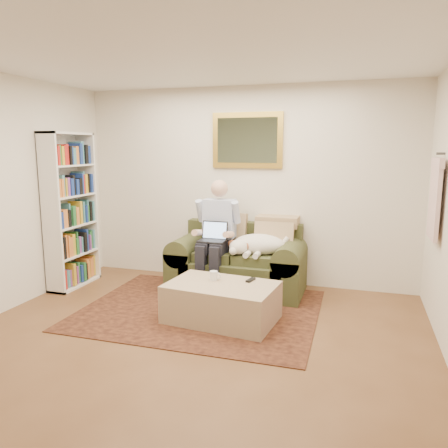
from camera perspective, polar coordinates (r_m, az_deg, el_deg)
The scene contains 12 objects.
room_shell at distance 3.84m, azimuth -5.41°, elevation 2.30°, with size 4.51×5.00×2.61m.
rug at distance 5.03m, azimuth -3.10°, elevation -11.07°, with size 2.59×2.07×0.01m, color black.
sofa at distance 5.60m, azimuth 1.79°, elevation -5.78°, with size 1.67×0.85×1.00m.
seated_man at distance 5.43m, azimuth -1.17°, elevation -1.77°, with size 0.55×0.79×1.41m, color #8C9CD8, non-canonical shape.
laptop at distance 5.36m, azimuth -1.40°, elevation -1.55°, with size 0.32×0.26×0.24m.
sleeping_dog at distance 5.36m, azimuth 4.66°, elevation -2.65°, with size 0.69×0.43×0.26m, color white, non-canonical shape.
ottoman at distance 4.66m, azimuth -0.31°, elevation -10.19°, with size 1.12×0.71×0.41m, color tan.
coffee_mug at distance 4.70m, azimuth -1.36°, elevation -6.76°, with size 0.08×0.08×0.10m, color white.
tv_remote at distance 4.69m, azimuth 3.49°, elevation -7.31°, with size 0.05×0.15×0.02m, color black.
bookshelf at distance 6.00m, azimuth -19.40°, elevation 1.66°, with size 0.28×0.80×2.00m, color white, non-canonical shape.
wall_mirror at distance 5.81m, azimuth 3.04°, elevation 10.86°, with size 0.94×0.04×0.72m.
hanging_shirt at distance 4.83m, azimuth 25.86°, elevation 3.52°, with size 0.06×0.52×0.90m, color beige, non-canonical shape.
Camera 1 is at (1.48, -3.15, 1.81)m, focal length 35.00 mm.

